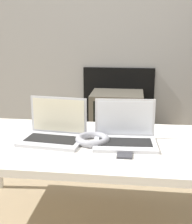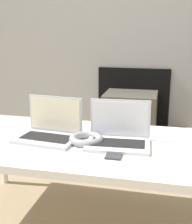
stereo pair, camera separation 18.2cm
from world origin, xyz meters
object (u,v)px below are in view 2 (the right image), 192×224
Objects in this scene: tv at (130,112)px; laptop_left at (50,130)px; laptop_right at (119,135)px; headphones at (86,139)px; phone at (115,153)px.

laptop_left is at bearing -98.10° from tv.
headphones is (-0.16, -0.02, -0.03)m from laptop_right.
phone is at bearing -33.52° from headphones.
laptop_left is at bearing 160.01° from phone.
phone is at bearing -91.15° from laptop_right.
laptop_left is 1.91× the size of headphones.
laptop_right is (0.36, 0.00, 0.00)m from laptop_left.
phone is (0.01, -0.13, -0.04)m from laptop_right.
phone is (0.16, -0.11, -0.01)m from headphones.
headphones reaches higher than tv.
laptop_right is 1.63m from tv.
headphones is at bearing -91.02° from tv.
laptop_left is 0.63× the size of tv.
laptop_right is 0.14m from phone.
laptop_right reaches higher than headphones.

